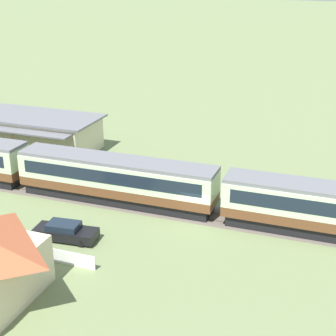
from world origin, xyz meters
The scene contains 5 objects.
ground_plane centered at (0.00, 0.00, 0.00)m, with size 600.00×600.00×0.00m, color #707F51.
passenger_train centered at (-7.38, 0.97, 2.21)m, with size 55.19×3.09×3.98m.
railway_track centered at (1.30, 0.97, 0.01)m, with size 108.77×3.60×0.04m.
station_building centered at (-21.83, 10.54, 1.96)m, with size 14.11×8.09×3.86m.
parked_car_black centered at (-8.33, -6.54, 0.65)m, with size 4.94×2.24×1.36m.
Camera 1 is at (10.64, -35.99, 19.21)m, focal length 55.00 mm.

